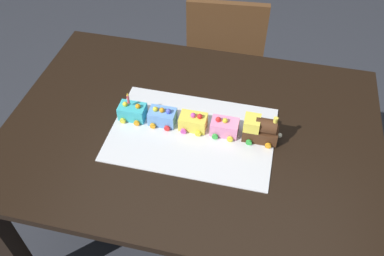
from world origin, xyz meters
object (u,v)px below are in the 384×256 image
Objects in this scene: dining_table at (192,146)px; cake_locomotive at (260,130)px; cake_car_tanker_sky_blue at (162,117)px; birthday_candle at (128,99)px; chair at (225,55)px; cake_car_flatbed_lemon at (193,122)px; cake_car_caboose_bubblegum at (224,127)px; cake_car_hopper_turquoise at (132,112)px.

cake_locomotive reaches higher than dining_table.
birthday_candle is at bearing -0.00° from cake_car_tanker_sky_blue.
cake_car_tanker_sky_blue is at bearing 76.80° from chair.
cake_car_flatbed_lemon is at bearing 0.00° from cake_locomotive.
dining_table is 10.00× the size of cake_locomotive.
cake_locomotive is 1.40× the size of cake_car_caboose_bubblegum.
cake_car_hopper_turquoise is 0.07m from birthday_candle.
cake_car_flatbed_lemon is 1.00× the size of cake_car_tanker_sky_blue.
cake_car_caboose_bubblegum reaches higher than dining_table.
cake_car_tanker_sky_blue reaches higher than dining_table.
dining_table is at bearing -20.98° from cake_car_flatbed_lemon.
dining_table is at bearing -179.40° from cake_car_hopper_turquoise.
chair is 0.90m from cake_car_caboose_bubblegum.
birthday_candle is at bearing 0.58° from dining_table.
dining_table is at bearing -178.76° from cake_car_tanker_sky_blue.
cake_car_tanker_sky_blue is 0.12m from cake_car_hopper_turquoise.
chair is at bearing -105.39° from cake_car_hopper_turquoise.
cake_car_flatbed_lemon is at bearing 0.00° from cake_car_caboose_bubblegum.
dining_table is at bearing -1.13° from cake_car_caboose_bubblegum.
cake_car_caboose_bubblegum is at bearing 180.00° from cake_car_hopper_turquoise.
chair reaches higher than cake_car_hopper_turquoise.
chair is at bearing -89.98° from dining_table.
dining_table is 0.27m from cake_car_hopper_turquoise.
birthday_candle is at bearing -0.00° from cake_car_hopper_turquoise.
cake_locomotive reaches higher than cake_car_tanker_sky_blue.
cake_car_caboose_bubblegum and cake_car_flatbed_lemon have the same top height.
chair is at bearing -81.59° from cake_car_caboose_bubblegum.
cake_car_flatbed_lemon and cake_car_tanker_sky_blue have the same top height.
cake_locomotive is (-0.25, 0.84, 0.32)m from chair.
cake_car_tanker_sky_blue is at bearing 0.00° from cake_car_flatbed_lemon.
dining_table is 0.30m from cake_locomotive.
cake_locomotive is at bearing -180.00° from cake_car_hopper_turquoise.
cake_car_hopper_turquoise is (0.24, 0.00, 0.00)m from cake_car_flatbed_lemon.
chair is 0.93m from cake_locomotive.
birthday_candle is at bearing 68.43° from chair.
cake_car_hopper_turquoise is (0.12, -0.00, -0.00)m from cake_car_tanker_sky_blue.
dining_table is 14.00× the size of cake_car_hopper_turquoise.
chair is at bearing -89.55° from cake_car_flatbed_lemon.
cake_locomotive is 2.82× the size of birthday_candle.
cake_car_hopper_turquoise is (0.23, 0.84, 0.30)m from chair.
cake_car_hopper_turquoise is (0.35, 0.00, 0.00)m from cake_car_caboose_bubblegum.
chair and cake_locomotive have the same top height.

